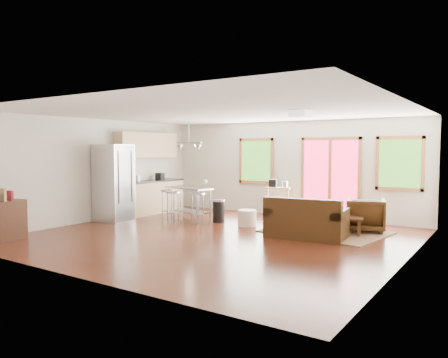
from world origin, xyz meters
The scene contains 28 objects.
floor centered at (0.00, 0.00, -0.01)m, with size 7.50×7.00×0.02m, color #34130A.
ceiling centered at (0.00, 0.00, 2.61)m, with size 7.50×7.00×0.02m, color silver.
back_wall centered at (0.00, 3.51, 1.30)m, with size 7.50×0.02×2.60m, color beige.
left_wall centered at (-3.76, 0.00, 1.30)m, with size 0.02×7.00×2.60m, color beige.
right_wall centered at (3.76, 0.00, 1.30)m, with size 0.02×7.00×2.60m, color beige.
front_wall centered at (0.00, -3.51, 1.30)m, with size 7.50×0.02×2.60m, color beige.
window_left centered at (-1.00, 3.46, 1.50)m, with size 1.10×0.05×1.30m.
french_doors centered at (1.20, 3.46, 1.10)m, with size 1.60×0.05×2.10m.
window_right centered at (2.90, 3.46, 1.50)m, with size 1.10×0.05×1.30m.
rug centered at (1.75, 1.73, 0.01)m, with size 2.46×1.89×0.02m, color #4F653E.
loveseat centered at (1.61, 0.95, 0.34)m, with size 1.69×1.09×0.85m.
coffee_table centered at (2.06, 1.72, 0.34)m, with size 1.10×0.81×0.39m.
armchair centered at (2.45, 2.30, 0.42)m, with size 0.81×0.76×0.83m, color black.
ottoman centered at (1.07, 2.35, 0.21)m, with size 0.63×0.63×0.42m, color black.
pouf centered at (-0.11, 1.45, 0.19)m, with size 0.44×0.44×0.39m, color silver.
vase centered at (1.72, 2.07, 0.51)m, with size 0.19×0.19×0.31m.
cabinets centered at (-3.49, 1.70, 0.93)m, with size 0.64×2.24×2.30m.
refrigerator centered at (-3.34, 0.23, 0.98)m, with size 0.85×0.82×1.95m.
island centered at (-1.88, 1.47, 0.58)m, with size 1.41×0.79×0.84m.
cup centered at (-1.52, 1.68, 1.01)m, with size 0.11×0.09×0.11m, color silver.
bar_stool_a centered at (-2.31, 1.13, 0.58)m, with size 0.38×0.38×0.78m.
bar_stool_b centered at (-2.01, 0.98, 0.57)m, with size 0.42×0.42×0.77m.
bar_stool_c centered at (-1.30, 1.08, 0.57)m, with size 0.45×0.45×0.77m.
trash_can centered at (-1.00, 1.55, 0.29)m, with size 0.41×0.41×0.57m.
kitchen_cart centered at (-0.18, 3.26, 0.69)m, with size 0.72×0.54×1.01m.
bookshelf centered at (-3.35, -2.71, 0.42)m, with size 0.40×0.92×1.06m.
ceiling_flush centered at (1.60, 0.60, 2.53)m, with size 0.35×0.35×0.12m, color white.
pendant_light centered at (-1.90, 1.50, 1.90)m, with size 0.80×0.18×0.79m.
Camera 1 is at (5.16, -7.45, 1.85)m, focal length 35.00 mm.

